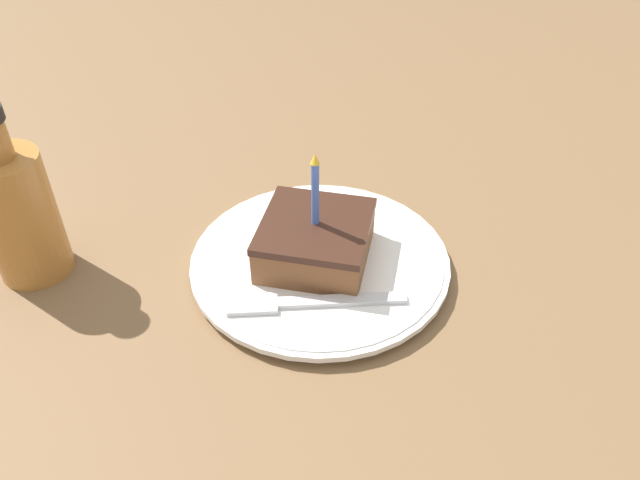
{
  "coord_description": "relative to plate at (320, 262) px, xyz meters",
  "views": [
    {
      "loc": [
        -0.43,
        -0.12,
        0.41
      ],
      "look_at": [
        0.02,
        -0.02,
        0.04
      ],
      "focal_mm": 35.0,
      "sensor_mm": 36.0,
      "label": 1
    }
  ],
  "objects": [
    {
      "name": "ground_plane",
      "position": [
        -0.02,
        0.02,
        -0.03
      ],
      "size": [
        2.4,
        2.4,
        0.04
      ],
      "color": "brown",
      "rests_on": "ground"
    },
    {
      "name": "plate",
      "position": [
        0.0,
        0.0,
        0.0
      ],
      "size": [
        0.25,
        0.25,
        0.01
      ],
      "color": "white",
      "rests_on": "ground_plane"
    },
    {
      "name": "cake_slice",
      "position": [
        -0.0,
        0.0,
        0.03
      ],
      "size": [
        0.1,
        0.1,
        0.12
      ],
      "color": "brown",
      "rests_on": "plate"
    },
    {
      "name": "fork",
      "position": [
        -0.07,
        0.0,
        0.01
      ],
      "size": [
        0.06,
        0.16,
        0.0
      ],
      "color": "silver",
      "rests_on": "plate"
    },
    {
      "name": "bottle",
      "position": [
        -0.06,
        0.27,
        0.06
      ],
      "size": [
        0.07,
        0.07,
        0.17
      ],
      "color": "#B27233",
      "rests_on": "ground_plane"
    }
  ]
}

